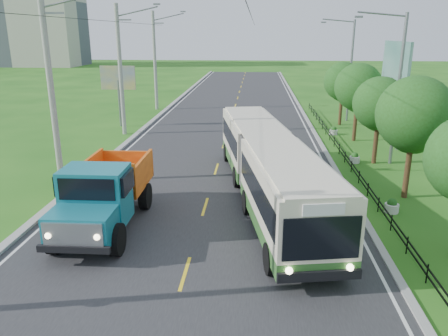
# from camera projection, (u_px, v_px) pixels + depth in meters

# --- Properties ---
(ground) EXTENTS (240.00, 240.00, 0.00)m
(ground) POSITION_uv_depth(u_px,v_px,m) (185.00, 274.00, 14.91)
(ground) COLOR #205915
(ground) RESTS_ON ground
(road) EXTENTS (14.00, 120.00, 0.02)m
(road) POSITION_uv_depth(u_px,v_px,m) (226.00, 138.00, 33.96)
(road) COLOR #28282B
(road) RESTS_ON ground
(curb_left) EXTENTS (0.40, 120.00, 0.15)m
(curb_left) POSITION_uv_depth(u_px,v_px,m) (135.00, 136.00, 34.44)
(curb_left) COLOR #9E9E99
(curb_left) RESTS_ON ground
(curb_right) EXTENTS (0.30, 120.00, 0.10)m
(curb_right) POSITION_uv_depth(u_px,v_px,m) (318.00, 139.00, 33.45)
(curb_right) COLOR #9E9E99
(curb_right) RESTS_ON ground
(edge_line_left) EXTENTS (0.12, 120.00, 0.00)m
(edge_line_left) POSITION_uv_depth(u_px,v_px,m) (142.00, 137.00, 34.41)
(edge_line_left) COLOR silver
(edge_line_left) RESTS_ON road
(edge_line_right) EXTENTS (0.12, 120.00, 0.00)m
(edge_line_right) POSITION_uv_depth(u_px,v_px,m) (312.00, 140.00, 33.49)
(edge_line_right) COLOR silver
(edge_line_right) RESTS_ON road
(centre_dash) EXTENTS (0.12, 2.20, 0.00)m
(centre_dash) POSITION_uv_depth(u_px,v_px,m) (185.00, 273.00, 14.91)
(centre_dash) COLOR yellow
(centre_dash) RESTS_ON road
(railing_right) EXTENTS (0.04, 40.00, 0.60)m
(railing_right) POSITION_uv_depth(u_px,v_px,m) (345.00, 158.00, 27.60)
(railing_right) COLOR black
(railing_right) RESTS_ON ground
(pole_near) EXTENTS (3.51, 0.32, 10.00)m
(pole_near) POSITION_uv_depth(u_px,v_px,m) (52.00, 89.00, 22.54)
(pole_near) COLOR gray
(pole_near) RESTS_ON ground
(pole_mid) EXTENTS (3.51, 0.32, 10.00)m
(pole_mid) POSITION_uv_depth(u_px,v_px,m) (121.00, 70.00, 33.97)
(pole_mid) COLOR gray
(pole_mid) RESTS_ON ground
(pole_far) EXTENTS (3.51, 0.32, 10.00)m
(pole_far) POSITION_uv_depth(u_px,v_px,m) (155.00, 61.00, 45.40)
(pole_far) COLOR gray
(pole_far) RESTS_ON ground
(tree_third) EXTENTS (3.60, 3.62, 6.00)m
(tree_third) POSITION_uv_depth(u_px,v_px,m) (414.00, 118.00, 20.80)
(tree_third) COLOR #382314
(tree_third) RESTS_ON ground
(tree_fourth) EXTENTS (3.24, 3.31, 5.40)m
(tree_fourth) POSITION_uv_depth(u_px,v_px,m) (380.00, 106.00, 26.63)
(tree_fourth) COLOR #382314
(tree_fourth) RESTS_ON ground
(tree_fifth) EXTENTS (3.48, 3.52, 5.80)m
(tree_fifth) POSITION_uv_depth(u_px,v_px,m) (358.00, 90.00, 32.26)
(tree_fifth) COLOR #382314
(tree_fifth) RESTS_ON ground
(tree_back) EXTENTS (3.30, 3.36, 5.50)m
(tree_back) POSITION_uv_depth(u_px,v_px,m) (343.00, 83.00, 38.04)
(tree_back) COLOR #382314
(tree_back) RESTS_ON ground
(streetlight_mid) EXTENTS (3.02, 0.20, 9.07)m
(streetlight_mid) POSITION_uv_depth(u_px,v_px,m) (396.00, 85.00, 26.05)
(streetlight_mid) COLOR slate
(streetlight_mid) RESTS_ON ground
(streetlight_far) EXTENTS (3.02, 0.20, 9.07)m
(streetlight_far) POSITION_uv_depth(u_px,v_px,m) (349.00, 67.00, 39.38)
(streetlight_far) COLOR slate
(streetlight_far) RESTS_ON ground
(planter_near) EXTENTS (0.64, 0.64, 0.67)m
(planter_near) POSITION_uv_depth(u_px,v_px,m) (392.00, 206.00, 19.94)
(planter_near) COLOR silver
(planter_near) RESTS_ON ground
(planter_mid) EXTENTS (0.64, 0.64, 0.67)m
(planter_mid) POSITION_uv_depth(u_px,v_px,m) (355.00, 158.00, 27.56)
(planter_mid) COLOR silver
(planter_mid) RESTS_ON ground
(planter_far) EXTENTS (0.64, 0.64, 0.67)m
(planter_far) POSITION_uv_depth(u_px,v_px,m) (333.00, 131.00, 35.18)
(planter_far) COLOR silver
(planter_far) RESTS_ON ground
(billboard_left) EXTENTS (3.00, 0.20, 5.20)m
(billboard_left) POSITION_uv_depth(u_px,v_px,m) (118.00, 82.00, 37.28)
(billboard_left) COLOR slate
(billboard_left) RESTS_ON ground
(billboard_right) EXTENTS (0.24, 6.00, 7.30)m
(billboard_right) POSITION_uv_depth(u_px,v_px,m) (395.00, 69.00, 31.52)
(billboard_right) COLOR slate
(billboard_right) RESTS_ON ground
(apartment_near) EXTENTS (28.00, 14.00, 30.00)m
(apartment_near) POSITION_uv_depth(u_px,v_px,m) (19.00, 2.00, 104.75)
(apartment_near) COLOR #B7B2A3
(apartment_near) RESTS_ON ground
(bus) EXTENTS (5.47, 16.73, 3.19)m
(bus) POSITION_uv_depth(u_px,v_px,m) (268.00, 163.00, 20.91)
(bus) COLOR #306528
(bus) RESTS_ON ground
(dump_truck) EXTENTS (2.79, 6.94, 2.90)m
(dump_truck) POSITION_uv_depth(u_px,v_px,m) (104.00, 190.00, 18.07)
(dump_truck) COLOR #167688
(dump_truck) RESTS_ON ground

